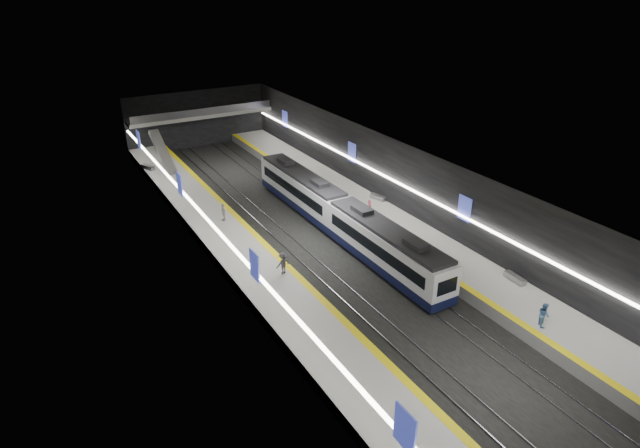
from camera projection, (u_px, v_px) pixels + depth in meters
ground at (320, 244)px, 50.22m from camera, size 70.00×70.00×0.00m
ceiling at (320, 163)px, 46.74m from camera, size 20.00×70.00×0.04m
wall_left at (215, 229)px, 43.99m from camera, size 0.04×70.00×8.00m
wall_right at (407, 184)px, 52.97m from camera, size 0.04×70.00×8.00m
wall_back at (197, 119)px, 75.81m from camera, size 20.00×0.04×8.00m
platform_left at (246, 258)px, 46.63m from camera, size 5.00×70.00×1.00m
tile_surface_left at (245, 253)px, 46.41m from camera, size 5.00×70.00×0.02m
tactile_strip_left at (268, 247)px, 47.40m from camera, size 0.60×70.00×0.02m
platform_right at (385, 222)px, 53.37m from camera, size 5.00×70.00×1.00m
tile_surface_right at (385, 217)px, 53.15m from camera, size 5.00×70.00×0.02m
tactile_strip_right at (367, 222)px, 52.16m from camera, size 0.60×70.00×0.02m
rails at (320, 243)px, 50.19m from camera, size 6.52×70.00×0.12m
train at (339, 214)px, 50.89m from camera, size 2.69×30.05×3.60m
ad_posters at (315, 196)px, 49.04m from camera, size 19.94×53.50×2.20m
cove_light_left at (217, 231)px, 44.17m from camera, size 0.25×68.60×0.12m
cove_light_right at (405, 187)px, 52.97m from camera, size 0.25×68.60×0.12m
mezzanine_bridge at (201, 115)px, 73.74m from camera, size 20.00×3.00×1.50m
escalator at (162, 152)px, 65.89m from camera, size 1.20×7.50×3.92m
bench_left_far at (148, 167)px, 65.64m from camera, size 1.33×2.11×0.50m
bench_right_near at (515, 278)px, 42.29m from camera, size 0.64×1.96×0.47m
bench_right_far at (378, 197)px, 57.13m from camera, size 0.95×1.98×0.47m
passenger_right_a at (369, 207)px, 53.23m from camera, size 0.49×0.66×1.67m
passenger_right_b at (544, 315)px, 36.71m from camera, size 1.03×1.10×1.80m
passenger_left_a at (223, 212)px, 52.11m from camera, size 0.44×1.05×1.79m
passenger_left_b at (283, 263)px, 43.02m from camera, size 1.28×0.85×1.86m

